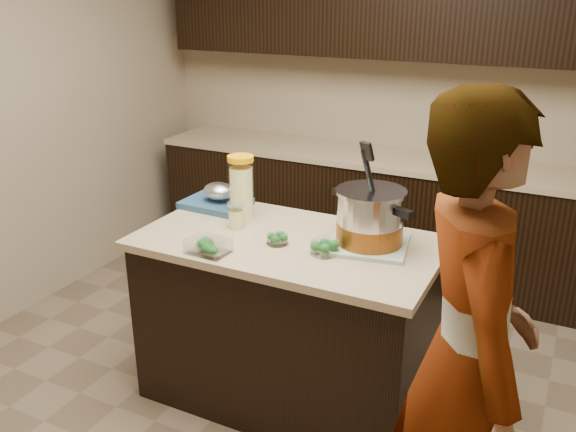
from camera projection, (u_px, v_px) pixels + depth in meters
The scene contains 13 objects.
ground_plane at pixel (288, 393), 3.27m from camera, with size 4.00×4.00×0.00m, color brown.
room_shell at pixel (288, 68), 2.66m from camera, with size 4.04×4.04×2.72m.
back_cabinets at pixel (395, 150), 4.39m from camera, with size 3.60×0.63×2.33m.
island at pixel (288, 320), 3.11m from camera, with size 1.46×0.81×0.90m.
dish_towel at pixel (369, 244), 2.87m from camera, with size 0.36×0.36×0.02m, color #5F8E69.
stock_pot at pixel (370, 220), 2.83m from camera, with size 0.44×0.42×0.47m.
lemonade_pitcher at pixel (241, 190), 3.18m from camera, with size 0.15×0.15×0.33m.
mason_jar at pixel (236, 216), 3.07m from camera, with size 0.11×0.11×0.14m.
broccoli_tub_left at pixel (277, 239), 2.89m from camera, with size 0.12×0.12×0.05m.
broccoli_tub_right at pixel (325, 248), 2.78m from camera, with size 0.15×0.15×0.06m.
broccoli_tub_rect at pixel (208, 246), 2.79m from camera, with size 0.20×0.15×0.07m.
blue_tray at pixel (217, 199), 3.37m from camera, with size 0.35×0.28×0.13m.
person at pixel (467, 359), 2.01m from camera, with size 0.66×0.43×1.80m, color gray.
Camera 1 is at (1.21, -2.44, 2.05)m, focal length 38.00 mm.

